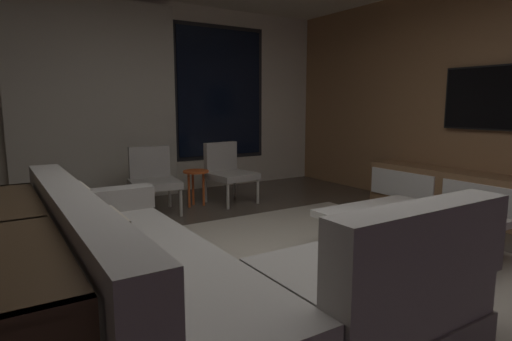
{
  "coord_description": "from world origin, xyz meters",
  "views": [
    {
      "loc": [
        -1.77,
        -2.26,
        1.28
      ],
      "look_at": [
        0.44,
        1.2,
        0.64
      ],
      "focal_mm": 29.66,
      "sensor_mm": 36.0,
      "label": 1
    }
  ],
  "objects_px": {
    "accent_chair_near_window": "(227,169)",
    "media_console": "(499,202)",
    "side_stool": "(196,177)",
    "book_stack_on_coffee_table": "(408,213)",
    "mounted_tv": "(498,98)",
    "console_table_behind_couch": "(8,286)",
    "sectional_couch": "(196,280)",
    "coffee_table": "(407,234)",
    "accent_chair_by_curtain": "(153,176)"
  },
  "relations": [
    {
      "from": "sectional_couch",
      "to": "mounted_tv",
      "type": "height_order",
      "value": "mounted_tv"
    },
    {
      "from": "console_table_behind_couch",
      "to": "accent_chair_by_curtain",
      "type": "bearing_deg",
      "value": 58.43
    },
    {
      "from": "side_stool",
      "to": "accent_chair_by_curtain",
      "type": "bearing_deg",
      "value": 179.61
    },
    {
      "from": "accent_chair_near_window",
      "to": "side_stool",
      "type": "height_order",
      "value": "accent_chair_near_window"
    },
    {
      "from": "sectional_couch",
      "to": "book_stack_on_coffee_table",
      "type": "height_order",
      "value": "sectional_couch"
    },
    {
      "from": "mounted_tv",
      "to": "console_table_behind_couch",
      "type": "xyz_separation_m",
      "value": [
        -4.7,
        -0.28,
        -0.93
      ]
    },
    {
      "from": "book_stack_on_coffee_table",
      "to": "media_console",
      "type": "bearing_deg",
      "value": 3.74
    },
    {
      "from": "accent_chair_near_window",
      "to": "media_console",
      "type": "relative_size",
      "value": 0.25
    },
    {
      "from": "book_stack_on_coffee_table",
      "to": "media_console",
      "type": "height_order",
      "value": "media_console"
    },
    {
      "from": "accent_chair_near_window",
      "to": "accent_chair_by_curtain",
      "type": "relative_size",
      "value": 1.0
    },
    {
      "from": "book_stack_on_coffee_table",
      "to": "mounted_tv",
      "type": "bearing_deg",
      "value": 9.53
    },
    {
      "from": "accent_chair_near_window",
      "to": "media_console",
      "type": "distance_m",
      "value": 3.17
    },
    {
      "from": "sectional_couch",
      "to": "book_stack_on_coffee_table",
      "type": "distance_m",
      "value": 1.97
    },
    {
      "from": "coffee_table",
      "to": "accent_chair_near_window",
      "type": "xyz_separation_m",
      "value": [
        -0.3,
        2.61,
        0.25
      ]
    },
    {
      "from": "coffee_table",
      "to": "side_stool",
      "type": "xyz_separation_m",
      "value": [
        -0.76,
        2.6,
        0.19
      ]
    },
    {
      "from": "console_table_behind_couch",
      "to": "accent_chair_near_window",
      "type": "bearing_deg",
      "value": 44.91
    },
    {
      "from": "sectional_couch",
      "to": "mounted_tv",
      "type": "relative_size",
      "value": 2.03
    },
    {
      "from": "media_console",
      "to": "mounted_tv",
      "type": "distance_m",
      "value": 1.13
    },
    {
      "from": "accent_chair_near_window",
      "to": "media_console",
      "type": "xyz_separation_m",
      "value": [
        1.91,
        -2.52,
        -0.18
      ]
    },
    {
      "from": "media_console",
      "to": "mounted_tv",
      "type": "xyz_separation_m",
      "value": [
        0.18,
        0.2,
        1.1
      ]
    },
    {
      "from": "coffee_table",
      "to": "media_console",
      "type": "height_order",
      "value": "media_console"
    },
    {
      "from": "accent_chair_near_window",
      "to": "accent_chair_by_curtain",
      "type": "distance_m",
      "value": 1.02
    },
    {
      "from": "book_stack_on_coffee_table",
      "to": "side_stool",
      "type": "bearing_deg",
      "value": 105.73
    },
    {
      "from": "sectional_couch",
      "to": "book_stack_on_coffee_table",
      "type": "xyz_separation_m",
      "value": [
        1.97,
        0.1,
        0.09
      ]
    },
    {
      "from": "sectional_couch",
      "to": "media_console",
      "type": "relative_size",
      "value": 0.81
    },
    {
      "from": "side_stool",
      "to": "mounted_tv",
      "type": "bearing_deg",
      "value": -42.17
    },
    {
      "from": "book_stack_on_coffee_table",
      "to": "console_table_behind_couch",
      "type": "distance_m",
      "value": 2.88
    },
    {
      "from": "coffee_table",
      "to": "mounted_tv",
      "type": "distance_m",
      "value": 2.15
    },
    {
      "from": "accent_chair_by_curtain",
      "to": "mounted_tv",
      "type": "bearing_deg",
      "value": -36.71
    },
    {
      "from": "book_stack_on_coffee_table",
      "to": "mounted_tv",
      "type": "relative_size",
      "value": 0.19
    },
    {
      "from": "accent_chair_by_curtain",
      "to": "side_stool",
      "type": "relative_size",
      "value": 1.7
    },
    {
      "from": "mounted_tv",
      "to": "console_table_behind_couch",
      "type": "relative_size",
      "value": 0.59
    },
    {
      "from": "sectional_couch",
      "to": "accent_chair_near_window",
      "type": "relative_size",
      "value": 3.21
    },
    {
      "from": "side_stool",
      "to": "console_table_behind_couch",
      "type": "relative_size",
      "value": 0.22
    },
    {
      "from": "media_console",
      "to": "coffee_table",
      "type": "bearing_deg",
      "value": -176.84
    },
    {
      "from": "coffee_table",
      "to": "media_console",
      "type": "relative_size",
      "value": 0.37
    },
    {
      "from": "accent_chair_near_window",
      "to": "book_stack_on_coffee_table",
      "type": "bearing_deg",
      "value": -84.07
    },
    {
      "from": "media_console",
      "to": "console_table_behind_couch",
      "type": "bearing_deg",
      "value": -179.02
    },
    {
      "from": "accent_chair_near_window",
      "to": "media_console",
      "type": "bearing_deg",
      "value": -52.92
    },
    {
      "from": "mounted_tv",
      "to": "accent_chair_by_curtain",
      "type": "bearing_deg",
      "value": 143.29
    },
    {
      "from": "sectional_couch",
      "to": "accent_chair_near_window",
      "type": "bearing_deg",
      "value": 58.17
    },
    {
      "from": "sectional_couch",
      "to": "mounted_tv",
      "type": "distance_m",
      "value": 3.95
    },
    {
      "from": "sectional_couch",
      "to": "mounted_tv",
      "type": "xyz_separation_m",
      "value": [
        3.78,
        0.41,
        1.06
      ]
    },
    {
      "from": "coffee_table",
      "to": "accent_chair_by_curtain",
      "type": "bearing_deg",
      "value": 116.84
    },
    {
      "from": "accent_chair_near_window",
      "to": "accent_chair_by_curtain",
      "type": "bearing_deg",
      "value": -179.42
    },
    {
      "from": "accent_chair_near_window",
      "to": "sectional_couch",
      "type": "bearing_deg",
      "value": -121.83
    },
    {
      "from": "book_stack_on_coffee_table",
      "to": "media_console",
      "type": "xyz_separation_m",
      "value": [
        1.63,
        0.11,
        -0.13
      ]
    },
    {
      "from": "accent_chair_by_curtain",
      "to": "media_console",
      "type": "distance_m",
      "value": 3.86
    },
    {
      "from": "media_console",
      "to": "side_stool",
      "type": "bearing_deg",
      "value": 133.38
    },
    {
      "from": "coffee_table",
      "to": "side_stool",
      "type": "bearing_deg",
      "value": 106.38
    }
  ]
}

